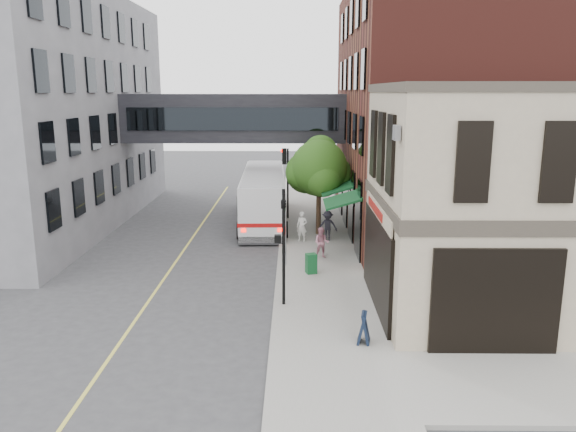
{
  "coord_description": "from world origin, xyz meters",
  "views": [
    {
      "loc": [
        0.77,
        -18.38,
        8.18
      ],
      "look_at": [
        0.54,
        4.35,
        3.11
      ],
      "focal_mm": 35.0,
      "sensor_mm": 36.0,
      "label": 1
    }
  ],
  "objects_px": {
    "pedestrian_a": "(302,226)",
    "pedestrian_c": "(328,226)",
    "pedestrian_b": "(322,243)",
    "newspaper_box": "(311,264)",
    "sandwich_board": "(364,328)",
    "bus": "(264,195)"
  },
  "relations": [
    {
      "from": "pedestrian_c",
      "to": "pedestrian_a",
      "type": "bearing_deg",
      "value": -169.56
    },
    {
      "from": "newspaper_box",
      "to": "pedestrian_a",
      "type": "bearing_deg",
      "value": 76.11
    },
    {
      "from": "pedestrian_b",
      "to": "sandwich_board",
      "type": "bearing_deg",
      "value": -72.5
    },
    {
      "from": "pedestrian_a",
      "to": "pedestrian_c",
      "type": "distance_m",
      "value": 1.42
    },
    {
      "from": "pedestrian_b",
      "to": "pedestrian_c",
      "type": "relative_size",
      "value": 0.92
    },
    {
      "from": "pedestrian_b",
      "to": "pedestrian_c",
      "type": "distance_m",
      "value": 3.29
    },
    {
      "from": "pedestrian_a",
      "to": "newspaper_box",
      "type": "xyz_separation_m",
      "value": [
        0.34,
        -5.58,
        -0.36
      ]
    },
    {
      "from": "pedestrian_b",
      "to": "pedestrian_a",
      "type": "bearing_deg",
      "value": 118.49
    },
    {
      "from": "sandwich_board",
      "to": "pedestrian_c",
      "type": "bearing_deg",
      "value": 102.66
    },
    {
      "from": "pedestrian_a",
      "to": "pedestrian_c",
      "type": "xyz_separation_m",
      "value": [
        1.41,
        0.1,
        0.02
      ]
    },
    {
      "from": "pedestrian_b",
      "to": "newspaper_box",
      "type": "bearing_deg",
      "value": -91.48
    },
    {
      "from": "pedestrian_a",
      "to": "newspaper_box",
      "type": "bearing_deg",
      "value": -68.43
    },
    {
      "from": "pedestrian_a",
      "to": "pedestrian_b",
      "type": "height_order",
      "value": "pedestrian_a"
    },
    {
      "from": "pedestrian_b",
      "to": "newspaper_box",
      "type": "relative_size",
      "value": 1.68
    },
    {
      "from": "pedestrian_b",
      "to": "pedestrian_c",
      "type": "bearing_deg",
      "value": 93.61
    },
    {
      "from": "bus",
      "to": "pedestrian_c",
      "type": "relative_size",
      "value": 7.14
    },
    {
      "from": "pedestrian_b",
      "to": "newspaper_box",
      "type": "xyz_separation_m",
      "value": [
        -0.58,
        -2.43,
        -0.31
      ]
    },
    {
      "from": "newspaper_box",
      "to": "sandwich_board",
      "type": "xyz_separation_m",
      "value": [
        1.49,
        -7.14,
        0.06
      ]
    },
    {
      "from": "pedestrian_b",
      "to": "sandwich_board",
      "type": "relative_size",
      "value": 1.48
    },
    {
      "from": "sandwich_board",
      "to": "newspaper_box",
      "type": "bearing_deg",
      "value": 112.57
    },
    {
      "from": "pedestrian_b",
      "to": "sandwich_board",
      "type": "height_order",
      "value": "pedestrian_b"
    },
    {
      "from": "pedestrian_a",
      "to": "pedestrian_c",
      "type": "relative_size",
      "value": 0.98
    }
  ]
}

